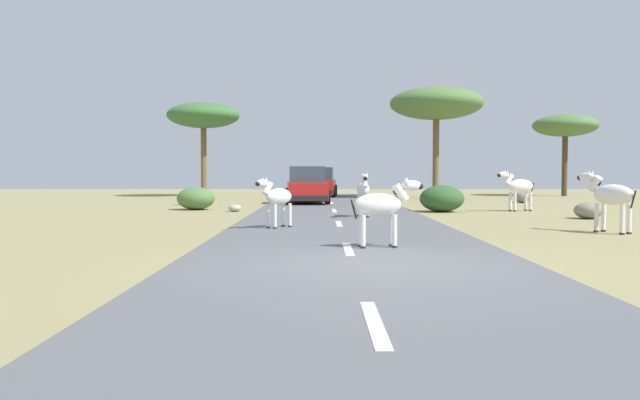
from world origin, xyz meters
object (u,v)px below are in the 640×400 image
object	(u,v)px
car_0	(320,183)
bush_0	(196,198)
car_1	(307,186)
tree_0	(566,126)
zebra_0	(364,190)
zebra_2	(610,195)
zebra_3	(278,197)
rock_3	(235,208)
zebra_4	(519,187)
tree_3	(437,104)
bush_1	(442,199)
rock_1	(523,197)
rock_0	(187,199)
zebra_1	(382,206)
tree_4	(204,116)
rock_2	(589,211)

from	to	relation	value
car_0	bush_0	bearing A→B (deg)	71.19
car_1	tree_0	xyz separation A→B (m)	(16.01, 9.66, 3.53)
car_0	car_1	distance (m)	7.72
zebra_0	zebra_2	world-z (taller)	zebra_2
zebra_3	car_0	bearing A→B (deg)	-56.24
tree_0	rock_3	distance (m)	24.62
zebra_4	tree_3	xyz separation A→B (m)	(-1.14, 11.51, 4.41)
car_0	bush_1	world-z (taller)	car_0
rock_1	rock_3	world-z (taller)	rock_1
car_0	rock_0	distance (m)	10.68
zebra_2	tree_3	world-z (taller)	tree_3
rock_0	car_1	bearing A→B (deg)	10.47
zebra_0	tree_0	size ratio (longest dim) A/B	0.31
zebra_1	zebra_4	world-z (taller)	zebra_4
tree_4	rock_2	xyz separation A→B (m)	(15.97, -18.47, -4.67)
tree_4	rock_1	world-z (taller)	tree_4
zebra_0	tree_0	xyz separation A→B (m)	(13.94, 18.97, 3.44)
bush_0	zebra_1	bearing A→B (deg)	-64.53
zebra_1	rock_0	xyz separation A→B (m)	(-7.41, 16.72, -0.60)
zebra_4	car_0	world-z (taller)	car_0
tree_4	rock_3	size ratio (longest dim) A/B	11.41
zebra_4	tree_3	world-z (taller)	tree_3
zebra_0	tree_4	xyz separation A→B (m)	(-8.61, 18.28, 4.01)
zebra_4	rock_2	xyz separation A→B (m)	(1.06, -3.95, -0.69)
bush_0	car_0	bearing A→B (deg)	67.91
tree_4	tree_3	bearing A→B (deg)	-12.33
tree_0	bush_0	distance (m)	25.20
zebra_1	tree_3	bearing A→B (deg)	160.15
zebra_2	tree_4	bearing A→B (deg)	92.14
rock_3	bush_0	bearing A→B (deg)	144.91
zebra_0	zebra_4	distance (m)	7.34
tree_3	rock_3	world-z (taller)	tree_3
zebra_1	tree_3	world-z (taller)	tree_3
bush_0	rock_3	world-z (taller)	bush_0
tree_3	tree_4	distance (m)	14.10
tree_3	rock_2	size ratio (longest dim) A/B	6.62
zebra_4	car_1	bearing A→B (deg)	36.40
rock_3	car_1	bearing A→B (deg)	65.61
car_0	car_1	world-z (taller)	same
rock_3	rock_0	bearing A→B (deg)	121.03
zebra_4	car_1	xyz separation A→B (m)	(-8.38, 5.56, -0.12)
tree_4	zebra_2	bearing A→B (deg)	-58.06
bush_0	rock_2	xyz separation A→B (m)	(13.83, -4.89, -0.19)
tree_3	bush_0	bearing A→B (deg)	-137.73
rock_1	rock_3	xyz separation A→B (m)	(-13.26, -6.78, -0.15)
zebra_1	car_0	distance (m)	25.47
zebra_4	bush_0	distance (m)	12.82
zebra_4	tree_4	xyz separation A→B (m)	(-14.91, 14.52, 3.98)
tree_0	tree_3	size ratio (longest dim) A/B	0.81
tree_0	rock_0	distance (m)	24.40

